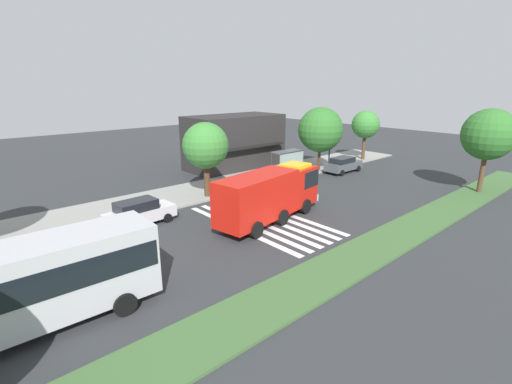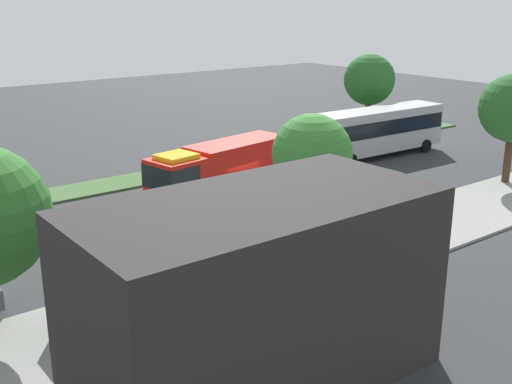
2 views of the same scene
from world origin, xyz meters
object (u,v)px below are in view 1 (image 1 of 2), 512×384
at_px(parked_car_east, 343,164).
at_px(bench_near_shelter, 262,176).
at_px(sidewalk_tree_far_east, 366,125).
at_px(parked_car_mid, 139,212).
at_px(bus_stop_shelter, 289,158).
at_px(sidewalk_tree_east, 320,130).
at_px(median_tree_west, 489,135).
at_px(fire_truck, 272,192).
at_px(street_lamp, 330,139).
at_px(sidewalk_tree_center, 206,146).

height_order(parked_car_east, bench_near_shelter, parked_car_east).
bearing_deg(sidewalk_tree_far_east, parked_car_mid, -175.92).
height_order(parked_car_east, sidewalk_tree_far_east, sidewalk_tree_far_east).
xyz_separation_m(bus_stop_shelter, sidewalk_tree_east, (4.02, -0.73, 2.68)).
distance_m(parked_car_mid, median_tree_west, 29.18).
distance_m(parked_car_east, median_tree_west, 13.76).
distance_m(fire_truck, sidewalk_tree_east, 16.57).
xyz_separation_m(bench_near_shelter, street_lamp, (9.28, -1.09, 2.89)).
xyz_separation_m(parked_car_mid, sidewalk_tree_center, (7.13, 2.20, 3.53)).
bearing_deg(sidewalk_tree_far_east, bus_stop_shelter, 176.75).
relative_size(sidewalk_tree_center, sidewalk_tree_far_east, 1.03).
xyz_separation_m(parked_car_east, bus_stop_shelter, (-5.49, 2.93, 1.01)).
bearing_deg(bench_near_shelter, sidewalk_tree_center, -174.31).
height_order(parked_car_east, sidewalk_tree_center, sidewalk_tree_center).
bearing_deg(median_tree_west, bench_near_shelter, 126.78).
distance_m(bus_stop_shelter, bench_near_shelter, 4.20).
xyz_separation_m(sidewalk_tree_center, median_tree_west, (18.72, -15.06, 0.76)).
xyz_separation_m(fire_truck, parked_car_mid, (-7.52, 5.28, -1.12)).
xyz_separation_m(bus_stop_shelter, median_tree_west, (7.77, -15.79, 3.32)).
relative_size(sidewalk_tree_far_east, median_tree_west, 0.83).
xyz_separation_m(bus_stop_shelter, sidewalk_tree_center, (-10.95, -0.73, 2.56)).
relative_size(fire_truck, parked_car_mid, 1.98).
distance_m(bus_stop_shelter, street_lamp, 5.63).
bearing_deg(street_lamp, bench_near_shelter, 173.29).
height_order(fire_truck, median_tree_west, median_tree_west).
relative_size(parked_car_east, sidewalk_tree_east, 0.68).
bearing_deg(sidewalk_tree_east, parked_car_mid, -174.30).
bearing_deg(fire_truck, parked_car_east, 8.89).
height_order(sidewalk_tree_center, sidewalk_tree_far_east, sidewalk_tree_center).
bearing_deg(bench_near_shelter, parked_car_east, -16.95).
distance_m(fire_truck, bench_near_shelter, 10.58).
bearing_deg(sidewalk_tree_east, median_tree_west, -75.99).
distance_m(fire_truck, parked_car_east, 16.93).
distance_m(fire_truck, street_lamp, 17.40).
bearing_deg(bus_stop_shelter, bench_near_shelter, -179.47).
distance_m(parked_car_mid, sidewalk_tree_center, 8.25).
relative_size(parked_car_mid, parked_car_east, 1.04).
distance_m(bench_near_shelter, sidewalk_tree_center, 7.98).
bearing_deg(parked_car_mid, fire_truck, -38.41).
bearing_deg(bus_stop_shelter, sidewalk_tree_east, -10.29).
bearing_deg(parked_car_east, median_tree_west, -80.34).
height_order(bench_near_shelter, sidewalk_tree_east, sidewalk_tree_east).
bearing_deg(parked_car_east, sidewalk_tree_far_east, 16.24).
xyz_separation_m(parked_car_mid, median_tree_west, (25.84, -12.85, 4.29)).
relative_size(bus_stop_shelter, bench_near_shelter, 2.19).
distance_m(bus_stop_shelter, sidewalk_tree_far_east, 13.13).
xyz_separation_m(parked_car_east, sidewalk_tree_east, (-1.48, 2.20, 3.69)).
distance_m(parked_car_mid, street_lamp, 23.56).
xyz_separation_m(sidewalk_tree_far_east, median_tree_west, (-5.08, -15.06, 0.75)).
distance_m(fire_truck, bus_stop_shelter, 13.37).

